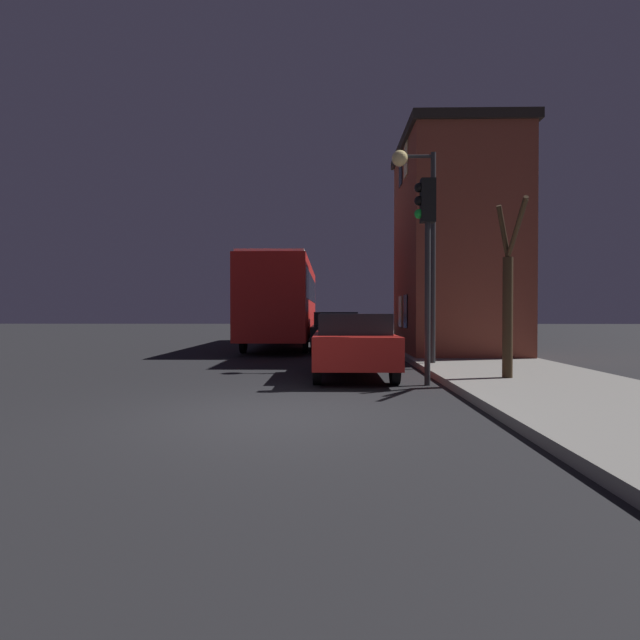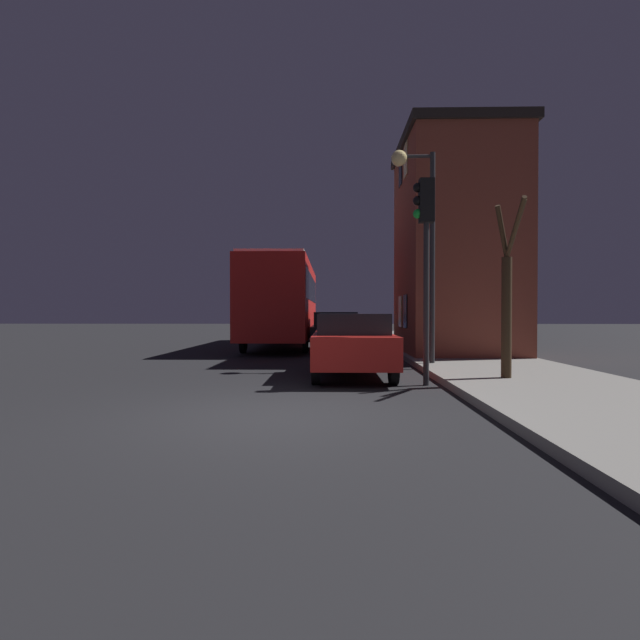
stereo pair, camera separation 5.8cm
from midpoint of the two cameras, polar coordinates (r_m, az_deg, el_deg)
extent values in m
plane|color=black|center=(7.49, -5.20, -10.79)|extent=(120.00, 120.00, 0.00)
cube|color=slate|center=(8.57, 31.56, -8.90)|extent=(3.87, 60.00, 0.16)
cube|color=brown|center=(18.00, 15.28, 7.73)|extent=(3.57, 5.09, 7.04)
cube|color=black|center=(18.80, 15.32, 18.91)|extent=(3.81, 5.33, 0.30)
cube|color=black|center=(16.91, 9.82, 0.99)|extent=(0.03, 0.70, 1.10)
cube|color=#E5C67F|center=(18.14, 9.23, 0.98)|extent=(0.03, 0.70, 1.10)
cube|color=#E5C67F|center=(17.65, 9.86, 17.59)|extent=(0.03, 0.70, 1.10)
cube|color=black|center=(18.84, 9.27, 16.50)|extent=(0.03, 0.70, 1.10)
cylinder|color=#28282B|center=(13.85, 12.84, 6.93)|extent=(0.14, 0.14, 5.66)
cylinder|color=#28282B|center=(14.31, 11.02, 17.89)|extent=(0.90, 0.09, 0.09)
sphere|color=#F9E08C|center=(14.23, 9.15, 17.79)|extent=(0.43, 0.43, 0.43)
cylinder|color=#28282B|center=(10.56, 12.20, 1.78)|extent=(0.12, 0.12, 3.37)
cube|color=black|center=(10.81, 12.24, 13.19)|extent=(0.30, 0.24, 0.90)
sphere|color=black|center=(10.84, 11.28, 14.62)|extent=(0.20, 0.20, 0.20)
sphere|color=black|center=(10.77, 11.27, 13.23)|extent=(0.20, 0.20, 0.20)
sphere|color=green|center=(10.72, 11.27, 11.82)|extent=(0.20, 0.20, 0.20)
cylinder|color=#382819|center=(11.07, 20.68, 0.27)|extent=(0.21, 0.21, 2.51)
cylinder|color=#382819|center=(10.89, 21.59, 9.62)|extent=(0.20, 0.78, 1.09)
cylinder|color=#382819|center=(10.61, 21.56, 9.67)|extent=(0.20, 1.28, 1.04)
cylinder|color=#382819|center=(10.96, 20.25, 9.43)|extent=(0.46, 0.52, 1.03)
cube|color=red|center=(22.34, -4.10, 2.15)|extent=(2.51, 11.36, 3.08)
cube|color=black|center=(22.36, -4.10, 3.58)|extent=(2.53, 10.45, 1.11)
cube|color=#B2B2B2|center=(22.44, -4.11, 6.25)|extent=(2.39, 10.79, 0.12)
cylinder|color=black|center=(25.97, -0.77, -1.43)|extent=(0.18, 0.96, 0.96)
cylinder|color=black|center=(26.16, -5.89, -1.42)|extent=(0.18, 0.96, 0.96)
cylinder|color=black|center=(18.60, -1.58, -2.33)|extent=(0.18, 0.96, 0.96)
cylinder|color=black|center=(18.86, -8.68, -2.30)|extent=(0.18, 0.96, 0.96)
cube|color=#B21E19|center=(11.97, 3.79, -3.11)|extent=(1.81, 4.54, 0.68)
cube|color=black|center=(11.72, 3.84, -0.41)|extent=(1.59, 2.36, 0.46)
cylinder|color=black|center=(13.52, 6.96, -4.11)|extent=(0.18, 0.69, 0.69)
cylinder|color=black|center=(13.46, 0.04, -4.12)|extent=(0.18, 0.69, 0.69)
cylinder|color=black|center=(10.60, 8.55, -5.48)|extent=(0.18, 0.69, 0.69)
cylinder|color=black|center=(10.52, -0.30, -5.52)|extent=(0.18, 0.69, 0.69)
cube|color=black|center=(19.92, 1.86, -1.59)|extent=(1.88, 3.92, 0.65)
cube|color=black|center=(19.70, 1.87, 0.12)|extent=(1.65, 2.04, 0.54)
cylinder|color=black|center=(21.23, 4.12, -2.31)|extent=(0.18, 0.69, 0.69)
cylinder|color=black|center=(21.21, -0.47, -2.31)|extent=(0.18, 0.69, 0.69)
cylinder|color=black|center=(18.69, 4.51, -2.74)|extent=(0.18, 0.69, 0.69)
cylinder|color=black|center=(18.67, -0.71, -2.74)|extent=(0.18, 0.69, 0.69)
cube|color=navy|center=(27.86, 1.50, -0.88)|extent=(1.72, 4.00, 0.72)
cube|color=black|center=(27.64, 1.50, 0.36)|extent=(1.52, 2.08, 0.49)
cylinder|color=black|center=(29.18, 3.00, -1.51)|extent=(0.18, 0.62, 0.62)
cylinder|color=black|center=(29.18, -0.03, -1.51)|extent=(0.18, 0.62, 0.62)
cylinder|color=black|center=(26.58, 3.18, -1.74)|extent=(0.18, 0.62, 0.62)
cylinder|color=black|center=(26.58, -0.16, -1.74)|extent=(0.18, 0.62, 0.62)
camera|label=1|loc=(0.03, -89.92, 0.00)|focal=28.00mm
camera|label=2|loc=(0.03, 90.08, 0.00)|focal=28.00mm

